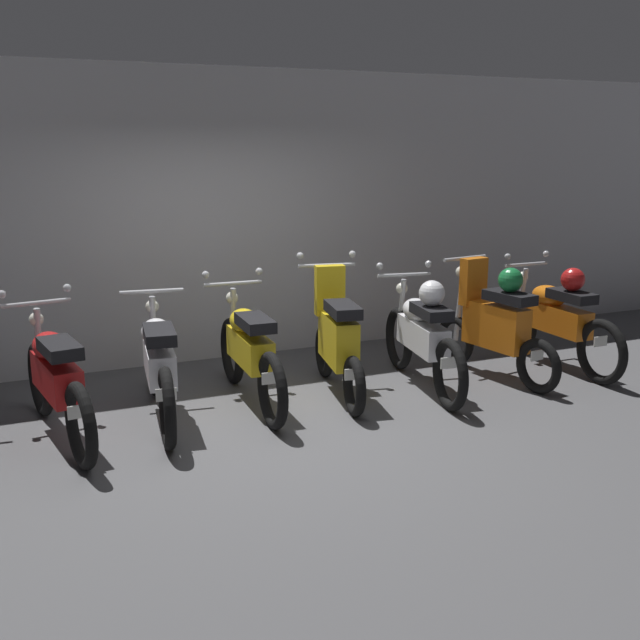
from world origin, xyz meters
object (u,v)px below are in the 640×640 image
at_px(motorbike_slot_4, 249,350).
at_px(motorbike_slot_8, 557,318).
at_px(motorbike_slot_2, 56,379).
at_px(motorbike_slot_5, 337,339).
at_px(motorbike_slot_3, 159,363).
at_px(motorbike_slot_6, 422,334).
at_px(motorbike_slot_7, 494,323).

height_order(motorbike_slot_4, motorbike_slot_8, same).
distance_m(motorbike_slot_2, motorbike_slot_8, 4.99).
bearing_deg(motorbike_slot_5, motorbike_slot_4, 174.79).
bearing_deg(motorbike_slot_3, motorbike_slot_8, -1.55).
bearing_deg(motorbike_slot_4, motorbike_slot_2, -173.20).
height_order(motorbike_slot_2, motorbike_slot_6, same).
xyz_separation_m(motorbike_slot_4, motorbike_slot_7, (2.49, -0.24, 0.07)).
distance_m(motorbike_slot_3, motorbike_slot_5, 1.67).
bearing_deg(motorbike_slot_6, motorbike_slot_4, 171.80).
bearing_deg(motorbike_slot_3, motorbike_slot_7, -2.82).
relative_size(motorbike_slot_3, motorbike_slot_7, 1.16).
distance_m(motorbike_slot_2, motorbike_slot_5, 2.51).
bearing_deg(motorbike_slot_8, motorbike_slot_5, 177.29).
height_order(motorbike_slot_4, motorbike_slot_7, motorbike_slot_7).
distance_m(motorbike_slot_6, motorbike_slot_8, 1.66).
bearing_deg(motorbike_slot_4, motorbike_slot_8, -3.34).
bearing_deg(motorbike_slot_2, motorbike_slot_5, 2.80).
relative_size(motorbike_slot_3, motorbike_slot_8, 1.00).
xyz_separation_m(motorbike_slot_5, motorbike_slot_8, (2.48, -0.12, 0.00)).
relative_size(motorbike_slot_4, motorbike_slot_7, 1.17).
distance_m(motorbike_slot_4, motorbike_slot_6, 1.68).
height_order(motorbike_slot_3, motorbike_slot_8, motorbike_slot_8).
bearing_deg(motorbike_slot_6, motorbike_slot_5, 168.81).
xyz_separation_m(motorbike_slot_5, motorbike_slot_6, (0.82, -0.16, 0.00)).
distance_m(motorbike_slot_2, motorbike_slot_3, 0.85).
xyz_separation_m(motorbike_slot_7, motorbike_slot_8, (0.83, 0.05, -0.04)).
relative_size(motorbike_slot_7, motorbike_slot_8, 0.86).
bearing_deg(motorbike_slot_4, motorbike_slot_5, -5.21).
bearing_deg(motorbike_slot_5, motorbike_slot_8, -2.71).
bearing_deg(motorbike_slot_2, motorbike_slot_8, 0.06).
xyz_separation_m(motorbike_slot_2, motorbike_slot_8, (4.99, 0.00, 0.04)).
bearing_deg(motorbike_slot_7, motorbike_slot_6, 179.61).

